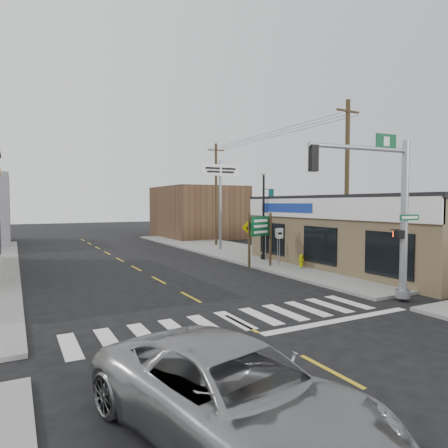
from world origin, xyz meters
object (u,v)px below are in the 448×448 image
fire_hydrant (301,260)px  utility_pole_near (347,185)px  utility_pole_far (216,193)px  guide_sign (260,232)px  dance_center_sign (220,183)px  traffic_signal_pole (392,202)px  bare_tree (333,202)px  lamp_post (264,208)px  suv (233,394)px

fire_hydrant → utility_pole_near: utility_pole_near is taller
fire_hydrant → utility_pole_near: 4.99m
utility_pole_near → utility_pole_far: utility_pole_near is taller
guide_sign → dance_center_sign: bearing=55.8°
traffic_signal_pole → dance_center_sign: dance_center_sign is taller
fire_hydrant → dance_center_sign: size_ratio=0.11×
traffic_signal_pole → bare_tree: traffic_signal_pole is taller
utility_pole_far → lamp_post: bearing=-91.1°
fire_hydrant → utility_pole_near: (0.99, -2.46, 4.23)m
lamp_post → bare_tree: (1.79, -4.41, 0.40)m
lamp_post → traffic_signal_pole: bearing=-114.9°
guide_sign → utility_pole_far: bearing=53.2°
bare_tree → utility_pole_near: bearing=-112.3°
lamp_post → utility_pole_near: size_ratio=0.63×
traffic_signal_pole → guide_sign: traffic_signal_pole is taller
guide_sign → lamp_post: bearing=30.3°
fire_hydrant → dance_center_sign: dance_center_sign is taller
traffic_signal_pole → guide_sign: (0.05, 8.99, -1.70)m
suv → traffic_signal_pole: (9.50, 4.87, 3.05)m
suv → utility_pole_far: utility_pole_far is taller
traffic_signal_pole → guide_sign: bearing=94.3°
guide_sign → fire_hydrant: (1.99, -1.23, -1.60)m
lamp_post → suv: bearing=-140.3°
dance_center_sign → utility_pole_near: size_ratio=0.77×
utility_pole_near → lamp_post: bearing=97.9°
dance_center_sign → utility_pole_far: utility_pole_far is taller
suv → dance_center_sign: size_ratio=0.80×
guide_sign → dance_center_sign: 9.42m
fire_hydrant → dance_center_sign: bearing=90.6°
suv → guide_sign: bearing=41.8°
traffic_signal_pole → utility_pole_near: 6.17m
traffic_signal_pole → utility_pole_far: 21.24m
bare_tree → fire_hydrant: bearing=156.4°
suv → utility_pole_near: 16.62m
fire_hydrant → guide_sign: bearing=148.2°
fire_hydrant → lamp_post: (-0.09, 3.67, 2.92)m
bare_tree → utility_pole_near: utility_pole_near is taller
dance_center_sign → utility_pole_near: 12.39m
traffic_signal_pole → dance_center_sign: size_ratio=0.89×
suv → lamp_post: bearing=41.3°
traffic_signal_pole → dance_center_sign: bearing=88.4°
fire_hydrant → lamp_post: 4.69m
traffic_signal_pole → utility_pole_near: bearing=64.9°
lamp_post → dance_center_sign: (-0.01, 6.20, 1.92)m
suv → traffic_signal_pole: bearing=13.5°
fire_hydrant → lamp_post: bearing=91.5°
traffic_signal_pole → fire_hydrant: traffic_signal_pole is taller
suv → fire_hydrant: 17.11m
fire_hydrant → utility_pole_near: size_ratio=0.08×
guide_sign → bare_tree: bare_tree is taller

